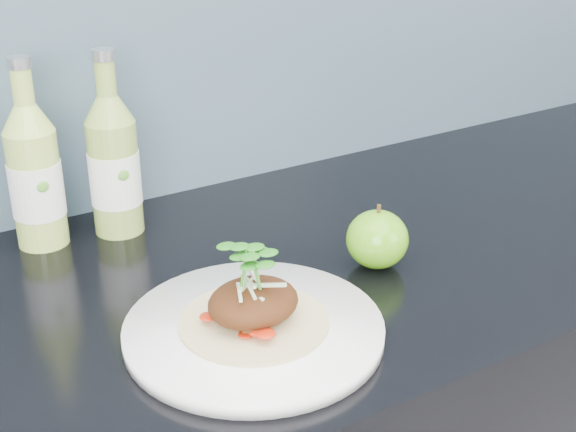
% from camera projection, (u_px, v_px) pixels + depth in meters
% --- Properties ---
extents(dinner_plate, '(0.31, 0.31, 0.02)m').
position_uv_depth(dinner_plate, '(254.00, 330.00, 0.86)').
color(dinner_plate, white).
rests_on(dinner_plate, kitchen_counter).
extents(pork_taco, '(0.16, 0.16, 0.10)m').
position_uv_depth(pork_taco, '(253.00, 300.00, 0.85)').
color(pork_taco, tan).
rests_on(pork_taco, dinner_plate).
extents(green_apple, '(0.09, 0.09, 0.08)m').
position_uv_depth(green_apple, '(377.00, 239.00, 1.00)').
color(green_apple, '#539310').
rests_on(green_apple, kitchen_counter).
extents(cider_bottle_left, '(0.08, 0.08, 0.25)m').
position_uv_depth(cider_bottle_left, '(35.00, 176.00, 1.03)').
color(cider_bottle_left, '#A9C753').
rests_on(cider_bottle_left, kitchen_counter).
extents(cider_bottle_right, '(0.07, 0.07, 0.25)m').
position_uv_depth(cider_bottle_right, '(114.00, 165.00, 1.06)').
color(cider_bottle_right, '#89A645').
rests_on(cider_bottle_right, kitchen_counter).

